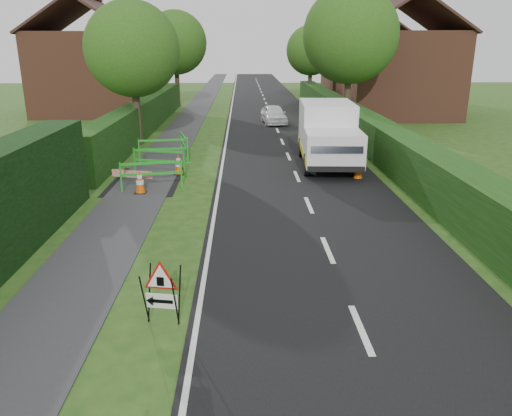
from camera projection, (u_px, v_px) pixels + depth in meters
name	position (u px, v px, depth m)	size (l,w,h in m)	color
ground	(213.00, 368.00, 7.59)	(120.00, 120.00, 0.00)	#224714
road_surface	(267.00, 105.00, 40.90)	(6.00, 90.00, 0.02)	black
footpath	(200.00, 105.00, 40.75)	(2.00, 90.00, 0.02)	#2D2D30
hedge_west_far	(146.00, 131.00, 28.35)	(1.00, 24.00, 1.80)	#14380F
hedge_east	(373.00, 152.00, 22.95)	(1.20, 50.00, 1.50)	#14380F
house_west	(92.00, 72.00, 34.92)	(7.50, 7.40, 7.88)	brown
house_east_a	(398.00, 73.00, 33.57)	(7.50, 7.40, 7.88)	brown
house_east_b	(364.00, 65.00, 46.89)	(7.50, 7.40, 7.88)	brown
tree_nw	(132.00, 49.00, 23.17)	(4.40, 4.40, 6.70)	#2D2116
tree_ne	(350.00, 35.00, 27.04)	(5.20, 5.20, 7.79)	#2D2116
tree_fw	(175.00, 43.00, 38.26)	(4.80, 4.80, 7.24)	#2D2116
tree_fe	(311.00, 50.00, 42.53)	(4.20, 4.20, 6.33)	#2D2116
triangle_sign	(159.00, 288.00, 8.57)	(0.80, 0.80, 1.02)	black
works_van	(328.00, 133.00, 20.11)	(2.40, 5.48, 2.45)	silver
traffic_cone_0	(358.00, 168.00, 18.19)	(0.38, 0.38, 0.79)	black
traffic_cone_1	(347.00, 157.00, 20.00)	(0.38, 0.38, 0.79)	black
traffic_cone_2	(350.00, 145.00, 22.53)	(0.38, 0.38, 0.79)	black
traffic_cone_3	(140.00, 182.00, 16.40)	(0.38, 0.38, 0.79)	black
traffic_cone_4	(179.00, 164.00, 18.82)	(0.38, 0.38, 0.79)	black
ped_barrier_0	(151.00, 172.00, 16.75)	(2.09, 0.76, 1.00)	#1C9B1F
ped_barrier_1	(159.00, 159.00, 18.62)	(2.08, 0.86, 1.00)	#1C9B1F
ped_barrier_2	(163.00, 147.00, 20.76)	(2.09, 0.64, 1.00)	#1C9B1F
ped_barrier_3	(184.00, 144.00, 21.50)	(0.83, 2.08, 1.00)	#1C9B1F
redwhite_plank	(133.00, 186.00, 17.31)	(1.50, 0.04, 0.25)	red
hatchback_car	(274.00, 114.00, 30.98)	(1.35, 3.35, 1.14)	white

